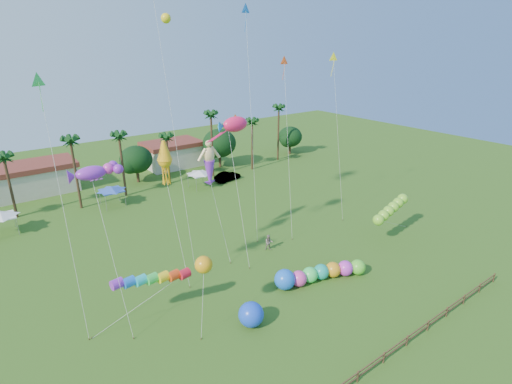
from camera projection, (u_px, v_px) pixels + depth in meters
ground at (325, 321)px, 34.70m from camera, size 160.00×160.00×0.00m
tree_line at (153, 157)px, 67.99m from camera, size 69.46×8.91×11.00m
buildings_row at (104, 168)px, 69.53m from camera, size 35.00×7.00×4.00m
tent_row at (113, 190)px, 57.43m from camera, size 31.00×4.00×0.60m
fence at (384, 356)px, 30.00m from camera, size 36.12×0.12×1.00m
car_b at (227, 176)px, 69.08m from camera, size 5.03×2.40×1.59m
spectator_b at (269, 242)px, 46.19m from camera, size 1.16×1.10×1.89m
caterpillar_inflatable at (317, 274)px, 40.19m from camera, size 9.89×4.67×2.05m
blue_ball at (251, 314)px, 33.85m from camera, size 2.19×2.19×2.19m
rainbow_tube at (167, 280)px, 34.21m from camera, size 9.79×1.69×4.07m
green_worm at (378, 220)px, 46.59m from camera, size 10.79×3.39×4.00m
orange_ball_kite at (204, 265)px, 32.02m from camera, size 2.21×2.16×6.74m
merman_kite at (209, 166)px, 43.75m from camera, size 2.16×5.33×12.40m
fish_kite at (235, 124)px, 42.05m from camera, size 4.59×6.04×15.50m
squid_kite at (165, 161)px, 38.27m from camera, size 1.67×4.92×14.12m
lobster_kite at (91, 173)px, 31.24m from camera, size 4.33×5.94×13.94m
delta_kite_red at (284, 64)px, 45.83m from camera, size 2.45×4.54×21.25m
delta_kite_yellow at (334, 60)px, 49.46m from camera, size 1.39×4.05×21.53m
delta_kite_green at (39, 85)px, 28.98m from camera, size 1.31×4.83×20.75m
delta_kite_blue at (246, 14)px, 41.88m from camera, size 1.40×3.24×26.53m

